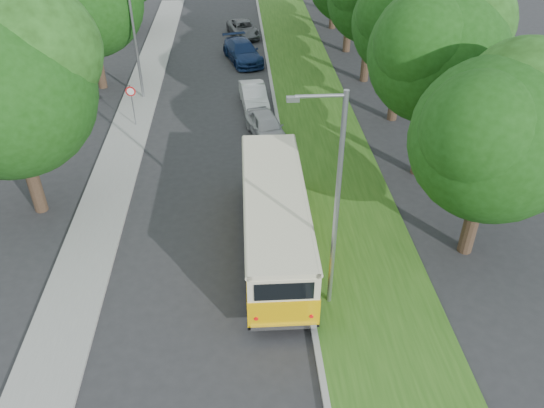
{
  "coord_description": "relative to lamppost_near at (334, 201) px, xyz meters",
  "views": [
    {
      "loc": [
        1.39,
        -15.78,
        13.6
      ],
      "look_at": [
        2.56,
        1.61,
        1.5
      ],
      "focal_mm": 35.0,
      "sensor_mm": 36.0,
      "label": 1
    }
  ],
  "objects": [
    {
      "name": "vintage_bus",
      "position": [
        -1.6,
        3.13,
        -2.97
      ],
      "size": [
        2.51,
        9.42,
        2.79
      ],
      "primitive_type": null,
      "rotation": [
        0.0,
        0.0,
        -0.01
      ],
      "color": "#F3B307",
      "rests_on": "ground"
    },
    {
      "name": "lamppost_near",
      "position": [
        0.0,
        0.0,
        0.0
      ],
      "size": [
        1.71,
        0.16,
        8.0
      ],
      "color": "gray",
      "rests_on": "ground"
    },
    {
      "name": "warning_sign",
      "position": [
        -8.71,
        14.48,
        -2.66
      ],
      "size": [
        0.56,
        0.1,
        2.5
      ],
      "color": "gray",
      "rests_on": "ground"
    },
    {
      "name": "sidewalk",
      "position": [
        -9.01,
        7.5,
        -4.31
      ],
      "size": [
        2.2,
        70.0,
        0.12
      ],
      "primitive_type": "cube",
      "color": "gray",
      "rests_on": "ground"
    },
    {
      "name": "car_grey",
      "position": [
        -2.21,
        30.78,
        -3.76
      ],
      "size": [
        2.98,
        4.74,
        1.22
      ],
      "primitive_type": "imported",
      "rotation": [
        0.0,
        0.0,
        0.23
      ],
      "color": "#54585C",
      "rests_on": "ground"
    },
    {
      "name": "lamppost_far",
      "position": [
        -8.91,
        18.5,
        -0.25
      ],
      "size": [
        1.71,
        0.16,
        7.5
      ],
      "color": "gray",
      "rests_on": "ground"
    },
    {
      "name": "car_silver",
      "position": [
        -1.37,
        12.67,
        -3.68
      ],
      "size": [
        2.49,
        4.28,
        1.37
      ],
      "primitive_type": "imported",
      "rotation": [
        0.0,
        0.0,
        0.23
      ],
      "color": "#B2B2B7",
      "rests_on": "ground"
    },
    {
      "name": "grass_verge",
      "position": [
        1.74,
        7.5,
        -4.3
      ],
      "size": [
        4.5,
        70.0,
        0.13
      ],
      "primitive_type": "cube",
      "color": "#2A5516",
      "rests_on": "ground"
    },
    {
      "name": "car_white",
      "position": [
        -1.89,
        16.78,
        -3.7
      ],
      "size": [
        1.82,
        4.2,
        1.34
      ],
      "primitive_type": "imported",
      "rotation": [
        0.0,
        0.0,
        0.1
      ],
      "color": "silver",
      "rests_on": "ground"
    },
    {
      "name": "car_blue",
      "position": [
        -2.4,
        24.79,
        -3.64
      ],
      "size": [
        3.27,
        5.41,
        1.47
      ],
      "primitive_type": "imported",
      "rotation": [
        0.0,
        0.0,
        0.26
      ],
      "color": "navy",
      "rests_on": "ground"
    },
    {
      "name": "curb",
      "position": [
        -0.61,
        7.5,
        -4.29
      ],
      "size": [
        0.2,
        70.0,
        0.15
      ],
      "primitive_type": "cube",
      "color": "gray",
      "rests_on": "ground"
    },
    {
      "name": "ground",
      "position": [
        -4.21,
        2.5,
        -4.37
      ],
      "size": [
        120.0,
        120.0,
        0.0
      ],
      "primitive_type": "plane",
      "color": "#29292B",
      "rests_on": "ground"
    }
  ]
}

